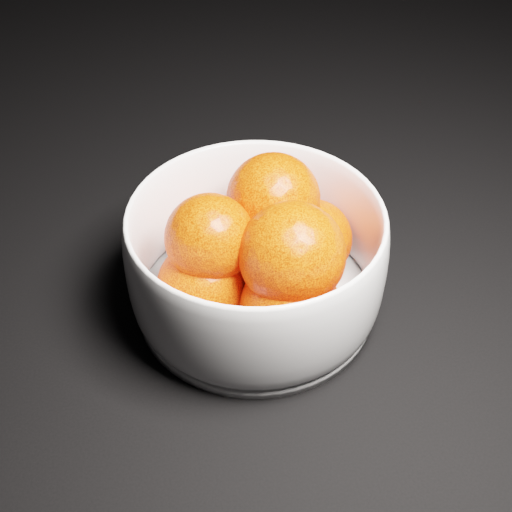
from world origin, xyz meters
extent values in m
cylinder|color=white|center=(-0.25, 0.04, 0.01)|extent=(0.21, 0.21, 0.01)
sphere|color=#FF3A0A|center=(-0.19, 0.06, 0.05)|extent=(0.07, 0.07, 0.07)
sphere|color=#FF3A0A|center=(-0.28, 0.09, 0.05)|extent=(0.06, 0.06, 0.06)
sphere|color=#FF3A0A|center=(-0.30, 0.02, 0.05)|extent=(0.08, 0.08, 0.08)
sphere|color=#FF3A0A|center=(-0.23, -0.02, 0.05)|extent=(0.08, 0.08, 0.08)
sphere|color=#FF3A0A|center=(-0.23, 0.07, 0.09)|extent=(0.08, 0.08, 0.08)
sphere|color=#FF3A0A|center=(-0.29, 0.03, 0.09)|extent=(0.07, 0.07, 0.07)
sphere|color=#FF3A0A|center=(-0.23, 0.00, 0.09)|extent=(0.09, 0.09, 0.09)
camera|label=1|loc=(-0.33, -0.41, 0.47)|focal=50.00mm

